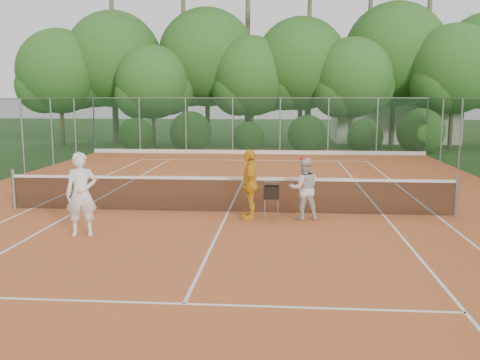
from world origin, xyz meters
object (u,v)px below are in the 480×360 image
(player_white, at_px, (81,194))
(player_yellow, at_px, (250,184))
(player_center_grp, at_px, (304,188))
(ball_hopper, at_px, (272,193))

(player_white, distance_m, player_yellow, 4.11)
(player_center_grp, bearing_deg, player_yellow, -177.53)
(player_center_grp, distance_m, player_yellow, 1.37)
(player_yellow, bearing_deg, ball_hopper, 84.55)
(player_yellow, distance_m, ball_hopper, 0.59)
(player_center_grp, relative_size, player_yellow, 0.91)
(player_center_grp, height_order, player_yellow, player_yellow)
(player_white, distance_m, player_center_grp, 5.38)
(player_white, xyz_separation_m, player_center_grp, (5.00, 1.96, -0.14))
(player_white, relative_size, ball_hopper, 2.19)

